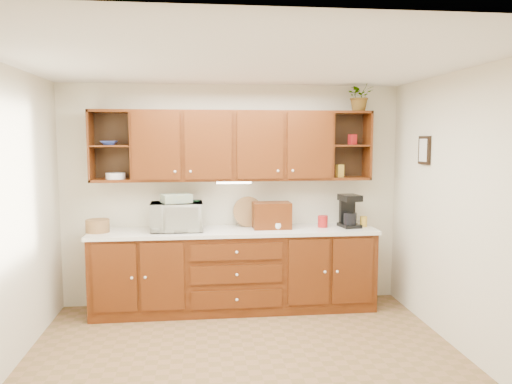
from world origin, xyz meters
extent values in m
plane|color=brown|center=(0.00, 0.00, 0.00)|extent=(4.00, 4.00, 0.00)
plane|color=white|center=(0.00, 0.00, 2.60)|extent=(4.00, 4.00, 0.00)
plane|color=beige|center=(0.00, 1.75, 1.30)|extent=(4.00, 0.00, 4.00)
plane|color=beige|center=(2.00, 0.00, 1.30)|extent=(0.00, 3.50, 3.50)
cube|color=#3E1907|center=(0.00, 1.45, 0.45)|extent=(3.20, 0.60, 0.90)
cube|color=white|center=(0.00, 1.44, 0.92)|extent=(3.24, 0.64, 0.04)
cube|color=#3E1907|center=(0.00, 1.58, 1.89)|extent=(2.30, 0.33, 0.80)
cube|color=black|center=(-1.38, 1.74, 1.89)|extent=(0.45, 0.02, 0.80)
cube|color=black|center=(1.38, 1.74, 1.89)|extent=(0.45, 0.02, 0.80)
cube|color=#3E1907|center=(-1.38, 1.58, 1.89)|extent=(0.43, 0.30, 0.02)
cube|color=#3E1907|center=(1.38, 1.58, 1.89)|extent=(0.43, 0.30, 0.02)
cube|color=#3E1907|center=(1.38, 1.58, 2.27)|extent=(0.45, 0.33, 0.03)
cube|color=white|center=(0.00, 1.53, 1.47)|extent=(0.40, 0.05, 0.02)
cube|color=black|center=(1.98, 0.90, 1.85)|extent=(0.03, 0.24, 0.30)
cylinder|color=olive|center=(-1.52, 1.45, 1.01)|extent=(0.34, 0.34, 0.14)
imported|color=beige|center=(-0.65, 1.44, 1.10)|extent=(0.59, 0.40, 0.32)
cube|color=tan|center=(-0.65, 1.44, 1.31)|extent=(0.37, 0.32, 0.09)
cylinder|color=black|center=(-0.43, 1.55, 1.11)|extent=(0.09, 0.09, 0.33)
cylinder|color=olive|center=(0.17, 1.62, 0.95)|extent=(0.37, 0.15, 0.35)
cube|color=#3E1907|center=(0.43, 1.47, 1.09)|extent=(0.43, 0.27, 0.30)
cylinder|color=#3E1907|center=(0.50, 1.45, 1.08)|extent=(0.02, 0.02, 0.27)
cylinder|color=#3E1907|center=(0.50, 1.45, 0.95)|extent=(0.11, 0.11, 0.01)
imported|color=white|center=(0.57, 1.47, 0.98)|extent=(0.13, 0.13, 0.08)
imported|color=white|center=(0.45, 1.50, 0.98)|extent=(0.13, 0.13, 0.08)
imported|color=white|center=(0.49, 1.38, 0.98)|extent=(0.13, 0.13, 0.08)
cylinder|color=#A31718|center=(1.04, 1.47, 1.01)|extent=(0.13, 0.13, 0.14)
cylinder|color=white|center=(0.47, 1.49, 1.02)|extent=(0.08, 0.08, 0.16)
cylinder|color=gold|center=(1.52, 1.45, 1.00)|extent=(0.11, 0.11, 0.12)
cube|color=black|center=(1.35, 1.44, 0.96)|extent=(0.24, 0.29, 0.04)
cube|color=black|center=(1.35, 1.55, 1.12)|extent=(0.19, 0.09, 0.33)
cube|color=black|center=(1.35, 1.44, 1.29)|extent=(0.24, 0.29, 0.07)
cylinder|color=black|center=(1.35, 1.42, 1.04)|extent=(0.17, 0.17, 0.14)
imported|color=#2A3F9A|center=(-1.39, 1.56, 1.92)|extent=(0.19, 0.19, 0.05)
cylinder|color=white|center=(-1.33, 1.57, 1.56)|extent=(0.27, 0.27, 0.07)
cube|color=gold|center=(1.26, 1.57, 1.59)|extent=(0.10, 0.09, 0.15)
cube|color=#A31718|center=(1.40, 1.57, 1.96)|extent=(0.10, 0.09, 0.12)
imported|color=#999999|center=(1.47, 1.55, 2.47)|extent=(0.37, 0.34, 0.35)
camera|label=1|loc=(-0.39, -4.15, 1.98)|focal=35.00mm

